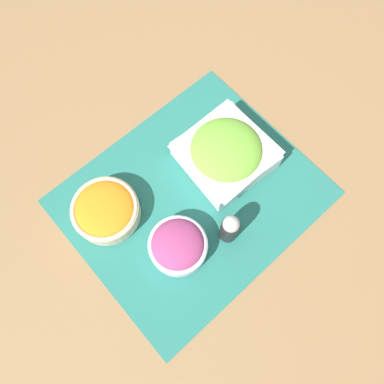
{
  "coord_description": "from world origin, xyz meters",
  "views": [
    {
      "loc": [
        0.2,
        0.22,
        0.85
      ],
      "look_at": [
        0.0,
        0.0,
        0.03
      ],
      "focal_mm": 35.0,
      "sensor_mm": 36.0,
      "label": 1
    }
  ],
  "objects_px": {
    "carrot_bowl": "(106,210)",
    "pepper_shaker": "(231,227)",
    "onion_bowl": "(178,245)",
    "lettuce_bowl": "(226,153)"
  },
  "relations": [
    {
      "from": "carrot_bowl",
      "to": "pepper_shaker",
      "type": "bearing_deg",
      "value": 128.87
    },
    {
      "from": "onion_bowl",
      "to": "pepper_shaker",
      "type": "distance_m",
      "value": 0.12
    },
    {
      "from": "onion_bowl",
      "to": "lettuce_bowl",
      "type": "distance_m",
      "value": 0.25
    },
    {
      "from": "pepper_shaker",
      "to": "carrot_bowl",
      "type": "bearing_deg",
      "value": -51.13
    },
    {
      "from": "lettuce_bowl",
      "to": "carrot_bowl",
      "type": "xyz_separation_m",
      "value": [
        0.3,
        -0.08,
        -0.01
      ]
    },
    {
      "from": "onion_bowl",
      "to": "lettuce_bowl",
      "type": "height_order",
      "value": "lettuce_bowl"
    },
    {
      "from": "onion_bowl",
      "to": "pepper_shaker",
      "type": "xyz_separation_m",
      "value": [
        -0.11,
        0.05,
        0.02
      ]
    },
    {
      "from": "onion_bowl",
      "to": "carrot_bowl",
      "type": "distance_m",
      "value": 0.18
    },
    {
      "from": "onion_bowl",
      "to": "pepper_shaker",
      "type": "height_order",
      "value": "pepper_shaker"
    },
    {
      "from": "onion_bowl",
      "to": "carrot_bowl",
      "type": "bearing_deg",
      "value": -68.01
    }
  ]
}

